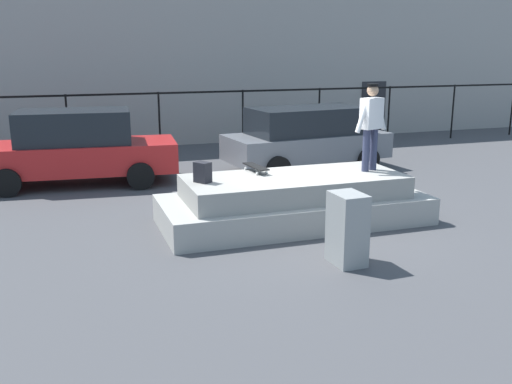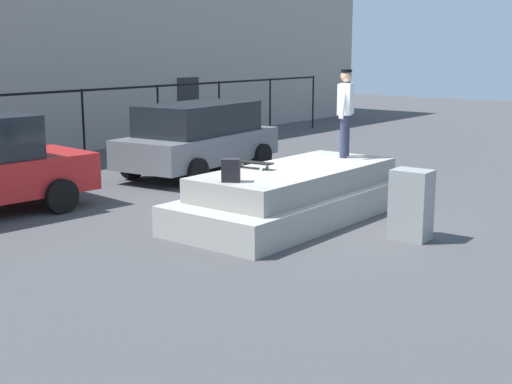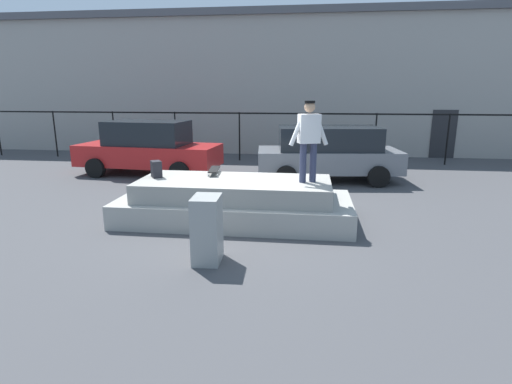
{
  "view_description": "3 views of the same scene",
  "coord_description": "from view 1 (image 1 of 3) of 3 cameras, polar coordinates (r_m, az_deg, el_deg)",
  "views": [
    {
      "loc": [
        -4.21,
        -9.78,
        3.25
      ],
      "look_at": [
        -0.59,
        0.8,
        0.42
      ],
      "focal_mm": 40.37,
      "sensor_mm": 36.0,
      "label": 1
    },
    {
      "loc": [
        -10.17,
        -7.13,
        2.99
      ],
      "look_at": [
        -0.17,
        0.81,
        0.36
      ],
      "focal_mm": 49.43,
      "sensor_mm": 36.0,
      "label": 2
    },
    {
      "loc": [
        1.42,
        -8.49,
        2.77
      ],
      "look_at": [
        0.2,
        1.02,
        0.37
      ],
      "focal_mm": 28.49,
      "sensor_mm": 36.0,
      "label": 3
    }
  ],
  "objects": [
    {
      "name": "warehouse_building",
      "position": [
        22.93,
        -8.54,
        13.6
      ],
      "size": [
        35.88,
        6.96,
        6.13
      ],
      "color": "gray",
      "rests_on": "ground_plane"
    },
    {
      "name": "car_red_sedan_near",
      "position": [
        14.5,
        -17.44,
        4.22
      ],
      "size": [
        4.86,
        2.31,
        1.8
      ],
      "color": "#B21E1E",
      "rests_on": "ground_plane"
    },
    {
      "name": "fence_row",
      "position": [
        18.1,
        -5.38,
        8.22
      ],
      "size": [
        24.06,
        0.06,
        1.94
      ],
      "color": "black",
      "rests_on": "ground_plane"
    },
    {
      "name": "backpack",
      "position": [
        10.24,
        -5.31,
        1.96
      ],
      "size": [
        0.32,
        0.34,
        0.37
      ],
      "primitive_type": "cube",
      "rotation": [
        0.0,
        0.0,
        2.14
      ],
      "color": "black",
      "rests_on": "concrete_ledge"
    },
    {
      "name": "skateboarder",
      "position": [
        11.29,
        11.35,
        6.89
      ],
      "size": [
        0.83,
        0.37,
        1.67
      ],
      "color": "#2D334C",
      "rests_on": "concrete_ledge"
    },
    {
      "name": "concrete_ledge",
      "position": [
        10.9,
        3.78,
        -0.94
      ],
      "size": [
        5.01,
        2.1,
        0.91
      ],
      "color": "#9E9B93",
      "rests_on": "ground_plane"
    },
    {
      "name": "utility_box",
      "position": [
        8.89,
        9.04,
        -3.63
      ],
      "size": [
        0.47,
        0.62,
        1.11
      ],
      "primitive_type": "cube",
      "rotation": [
        0.0,
        0.0,
        0.04
      ],
      "color": "gray",
      "rests_on": "ground_plane"
    },
    {
      "name": "car_grey_hatchback_mid",
      "position": [
        15.6,
        5.06,
        5.46
      ],
      "size": [
        4.54,
        2.44,
        1.69
      ],
      "color": "slate",
      "rests_on": "ground_plane"
    },
    {
      "name": "ground_plane",
      "position": [
        11.13,
        4.22,
        -2.83
      ],
      "size": [
        60.0,
        60.0,
        0.0
      ],
      "primitive_type": "plane",
      "color": "#424244"
    },
    {
      "name": "skateboard",
      "position": [
        11.08,
        -0.02,
        2.52
      ],
      "size": [
        0.29,
        0.83,
        0.12
      ],
      "color": "black",
      "rests_on": "concrete_ledge"
    }
  ]
}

